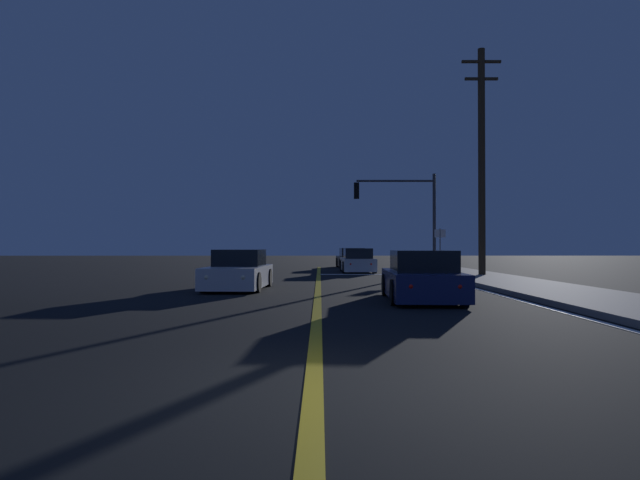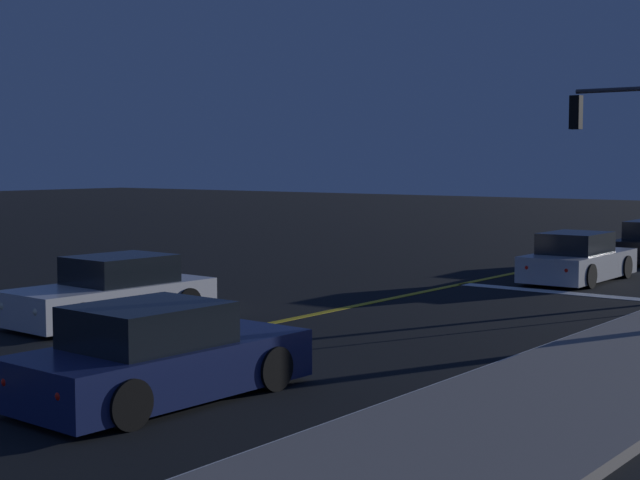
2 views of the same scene
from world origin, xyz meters
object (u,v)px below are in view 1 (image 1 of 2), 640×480
car_mid_block_black (351,259)px  utility_pole_right (481,159)px  traffic_signal_near_right (404,206)px  car_parked_curb_silver (357,262)px  car_following_oncoming_white (238,272)px  car_far_approaching_navy (422,279)px  street_sign_corner (440,244)px

car_mid_block_black → utility_pole_right: 13.85m
traffic_signal_near_right → utility_pole_right: bearing=118.1°
car_parked_curb_silver → car_following_oncoming_white: size_ratio=1.02×
car_following_oncoming_white → utility_pole_right: size_ratio=0.41×
car_mid_block_black → car_following_oncoming_white: size_ratio=1.06×
car_following_oncoming_white → utility_pole_right: bearing=-144.4°
utility_pole_right → traffic_signal_near_right: bearing=118.1°
car_far_approaching_navy → utility_pole_right: 12.56m
traffic_signal_near_right → street_sign_corner: size_ratio=2.34×
car_following_oncoming_white → car_far_approaching_navy: 6.69m
car_parked_curb_silver → car_mid_block_black: bearing=89.0°
car_parked_curb_silver → car_mid_block_black: 6.39m
traffic_signal_near_right → street_sign_corner: bearing=116.4°
traffic_signal_near_right → car_parked_curb_silver: bearing=-4.3°
car_parked_curb_silver → street_sign_corner: bearing=-37.7°
car_parked_curb_silver → utility_pole_right: bearing=-45.9°
car_far_approaching_navy → utility_pole_right: (4.76, 10.54, 4.91)m
car_parked_curb_silver → utility_pole_right: size_ratio=0.42×
car_mid_block_black → car_far_approaching_navy: bearing=-91.3°
street_sign_corner → car_mid_block_black: bearing=112.8°
traffic_signal_near_right → street_sign_corner: 3.79m
car_following_oncoming_white → utility_pole_right: (10.24, 6.70, 4.91)m
car_mid_block_black → utility_pole_right: size_ratio=0.43×
car_mid_block_black → street_sign_corner: size_ratio=1.95×
car_parked_curb_silver → car_mid_block_black: same height
car_mid_block_black → traffic_signal_near_right: 7.73m
car_following_oncoming_white → street_sign_corner: 12.74m
utility_pole_right → street_sign_corner: utility_pole_right is taller
car_following_oncoming_white → street_sign_corner: street_sign_corner is taller
car_mid_block_black → utility_pole_right: utility_pole_right is taller
car_mid_block_black → traffic_signal_near_right: (2.56, -6.58, 3.14)m
car_far_approaching_navy → street_sign_corner: (3.36, 12.96, 1.01)m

